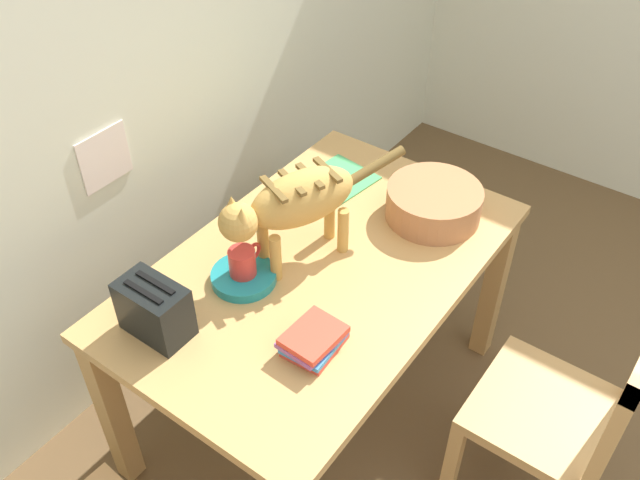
# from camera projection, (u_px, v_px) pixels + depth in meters

# --- Properties ---
(wall_rear) EXTENTS (4.76, 0.11, 2.50)m
(wall_rear) POSITION_uv_depth(u_px,v_px,m) (122.00, 53.00, 2.16)
(wall_rear) COLOR silver
(wall_rear) RESTS_ON ground_plane
(dining_table) EXTENTS (1.35, 0.85, 0.74)m
(dining_table) POSITION_uv_depth(u_px,v_px,m) (320.00, 284.00, 2.22)
(dining_table) COLOR tan
(dining_table) RESTS_ON ground_plane
(cat) EXTENTS (0.61, 0.30, 0.32)m
(cat) POSITION_uv_depth(u_px,v_px,m) (295.00, 203.00, 2.03)
(cat) COLOR tan
(cat) RESTS_ON dining_table
(saucer_bowl) EXTENTS (0.20, 0.20, 0.03)m
(saucer_bowl) POSITION_uv_depth(u_px,v_px,m) (244.00, 277.00, 2.09)
(saucer_bowl) COLOR teal
(saucer_bowl) RESTS_ON dining_table
(coffee_mug) EXTENTS (0.13, 0.08, 0.09)m
(coffee_mug) POSITION_uv_depth(u_px,v_px,m) (243.00, 262.00, 2.06)
(coffee_mug) COLOR red
(coffee_mug) RESTS_ON saucer_bowl
(magazine) EXTENTS (0.30, 0.26, 0.01)m
(magazine) POSITION_uv_depth(u_px,v_px,m) (335.00, 181.00, 2.49)
(magazine) COLOR #48A862
(magazine) RESTS_ON dining_table
(book_stack) EXTENTS (0.19, 0.14, 0.07)m
(book_stack) POSITION_uv_depth(u_px,v_px,m) (314.00, 340.00, 1.87)
(book_stack) COLOR #DC4637
(book_stack) RESTS_ON dining_table
(wicker_basket) EXTENTS (0.32, 0.32, 0.11)m
(wicker_basket) POSITION_uv_depth(u_px,v_px,m) (434.00, 202.00, 2.30)
(wicker_basket) COLOR #B07349
(wicker_basket) RESTS_ON dining_table
(toaster) EXTENTS (0.12, 0.20, 0.18)m
(toaster) POSITION_uv_depth(u_px,v_px,m) (154.00, 309.00, 1.89)
(toaster) COLOR black
(toaster) RESTS_ON dining_table
(wooden_chair_far) EXTENTS (0.42, 0.42, 0.95)m
(wooden_chair_far) POSITION_uv_depth(u_px,v_px,m) (559.00, 415.00, 2.06)
(wooden_chair_far) COLOR tan
(wooden_chair_far) RESTS_ON ground_plane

